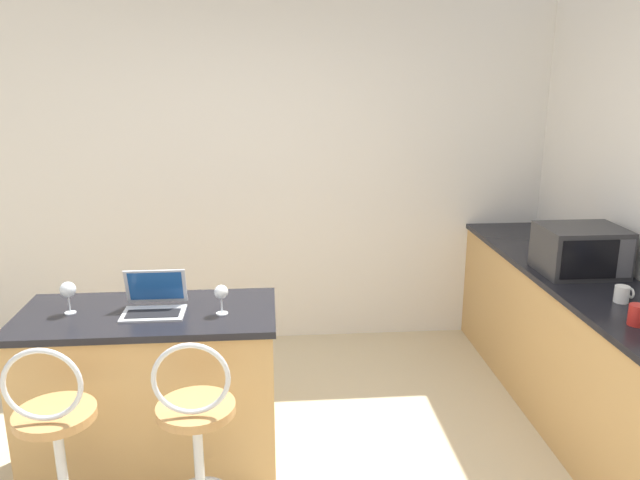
{
  "coord_description": "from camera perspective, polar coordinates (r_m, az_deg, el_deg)",
  "views": [
    {
      "loc": [
        0.1,
        -2.35,
        2.08
      ],
      "look_at": [
        0.42,
        1.56,
        1.01
      ],
      "focal_mm": 35.0,
      "sensor_mm": 36.0,
      "label": 1
    }
  ],
  "objects": [
    {
      "name": "bar_stool_far",
      "position": [
        2.91,
        -11.11,
        -18.35
      ],
      "size": [
        0.4,
        0.4,
        1.03
      ],
      "color": "silver",
      "rests_on": "ground_plane"
    },
    {
      "name": "mug_white",
      "position": [
        3.63,
        25.92,
        -4.47
      ],
      "size": [
        0.09,
        0.08,
        0.09
      ],
      "color": "white",
      "rests_on": "counter_right"
    },
    {
      "name": "bar_stool_near",
      "position": [
        3.03,
        -22.77,
        -17.83
      ],
      "size": [
        0.4,
        0.4,
        1.03
      ],
      "color": "silver",
      "rests_on": "ground_plane"
    },
    {
      "name": "breakfast_bar",
      "position": [
        3.46,
        -15.01,
        -13.3
      ],
      "size": [
        1.29,
        0.61,
        0.91
      ],
      "color": "tan",
      "rests_on": "ground_plane"
    },
    {
      "name": "laptop",
      "position": [
        3.26,
        -14.89,
        -5.43
      ],
      "size": [
        0.31,
        0.24,
        0.2
      ],
      "color": "#B7BABF",
      "rests_on": "breakfast_bar"
    },
    {
      "name": "microwave",
      "position": [
        4.01,
        22.73,
        -0.87
      ],
      "size": [
        0.47,
        0.39,
        0.28
      ],
      "color": "#2D2D30",
      "rests_on": "counter_right"
    },
    {
      "name": "wall_back",
      "position": [
        4.76,
        -5.89,
        5.8
      ],
      "size": [
        12.0,
        0.06,
        2.6
      ],
      "color": "silver",
      "rests_on": "ground_plane"
    },
    {
      "name": "counter_right",
      "position": [
        4.08,
        22.88,
        -9.47
      ],
      "size": [
        0.59,
        2.84,
        0.91
      ],
      "color": "tan",
      "rests_on": "ground_plane"
    },
    {
      "name": "mug_red",
      "position": [
        3.34,
        27.03,
        -6.12
      ],
      "size": [
        0.1,
        0.08,
        0.1
      ],
      "color": "red",
      "rests_on": "counter_right"
    },
    {
      "name": "wine_glass_short",
      "position": [
        3.13,
        -9.02,
        -4.82
      ],
      "size": [
        0.07,
        0.07,
        0.15
      ],
      "color": "silver",
      "rests_on": "breakfast_bar"
    },
    {
      "name": "wine_glass_tall",
      "position": [
        3.34,
        -22.06,
        -4.3
      ],
      "size": [
        0.08,
        0.08,
        0.16
      ],
      "color": "silver",
      "rests_on": "breakfast_bar"
    }
  ]
}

